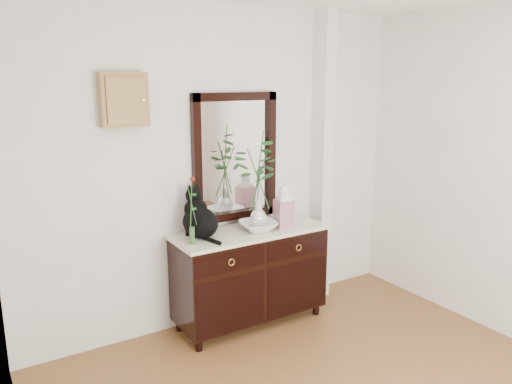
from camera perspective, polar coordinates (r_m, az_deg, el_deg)
wall_back at (r=4.28m, az=-3.62°, el=2.69°), size 3.60×0.04×2.70m
pilaster at (r=4.76m, az=7.51°, el=3.66°), size 0.12×0.20×2.70m
sideboard at (r=4.36m, az=-0.70°, el=-9.08°), size 1.33×0.52×0.82m
wall_mirror at (r=4.30m, az=-2.38°, el=3.97°), size 0.80×0.06×1.10m
key_cabinet at (r=3.85m, az=-14.85°, el=10.14°), size 0.35×0.10×0.40m
cat at (r=4.02m, az=-6.41°, el=-2.36°), size 0.36×0.41×0.41m
lotus_bowl at (r=4.22m, az=0.26°, el=-3.89°), size 0.37×0.37×0.08m
vase_branches at (r=4.12m, az=0.27°, el=1.41°), size 0.42×0.42×0.83m
bud_vase_rose at (r=3.83m, az=-7.39°, el=-2.09°), size 0.08×0.08×0.54m
ginger_jar at (r=4.27m, az=3.20°, el=-1.56°), size 0.16×0.16×0.38m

